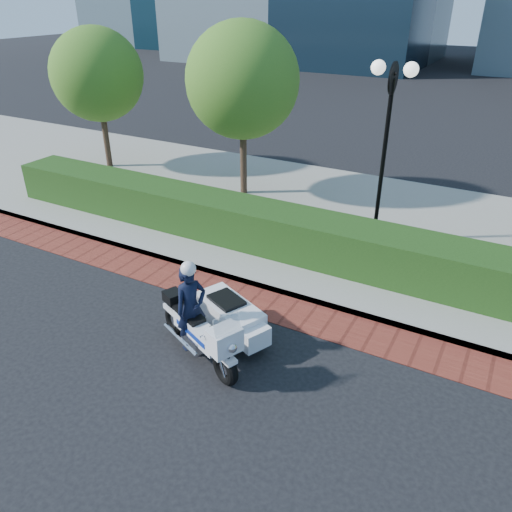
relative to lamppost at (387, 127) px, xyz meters
The scene contains 8 objects.
ground 6.07m from the lamppost, 100.89° to the right, with size 120.00×120.00×0.00m, color black.
brick_strip 4.84m from the lamppost, 105.12° to the right, with size 60.00×1.00×0.01m, color maroon.
sidewalk 3.16m from the lamppost, 141.34° to the left, with size 60.00×8.00×0.15m, color gray.
hedge_main 2.98m from the lamppost, 122.01° to the right, with size 18.00×1.20×1.00m, color black.
lamppost is the anchor object (origin of this frame).
tree_a 10.09m from the lamppost, behind, with size 3.00×3.00×4.58m.
tree_b 4.71m from the lamppost, 163.89° to the left, with size 3.20×3.20×4.89m.
police_motorcycle 5.99m from the lamppost, 103.76° to the right, with size 2.12×2.01×1.82m.
Camera 1 is at (3.81, -6.04, 5.67)m, focal length 35.00 mm.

